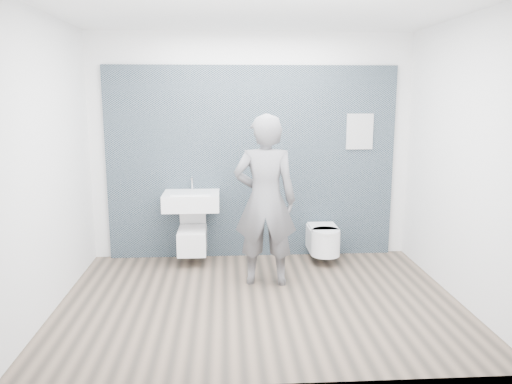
{
  "coord_description": "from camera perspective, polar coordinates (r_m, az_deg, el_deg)",
  "views": [
    {
      "loc": [
        -0.33,
        -4.74,
        2.04
      ],
      "look_at": [
        0.0,
        0.6,
        1.0
      ],
      "focal_mm": 35.0,
      "sensor_mm": 36.0,
      "label": 1
    }
  ],
  "objects": [
    {
      "name": "info_placard",
      "position": [
        6.71,
        11.23,
        -6.93
      ],
      "size": [
        0.33,
        0.03,
        0.44
      ],
      "primitive_type": "cube",
      "color": "white",
      "rests_on": "ground"
    },
    {
      "name": "washbasin",
      "position": [
        6.07,
        -7.38,
        -0.95
      ],
      "size": [
        0.67,
        0.5,
        0.5
      ],
      "color": "white",
      "rests_on": "ground"
    },
    {
      "name": "tile_wall",
      "position": [
        6.54,
        -0.48,
        -7.17
      ],
      "size": [
        3.6,
        0.06,
        2.4
      ],
      "primitive_type": "cube",
      "color": "black",
      "rests_on": "ground"
    },
    {
      "name": "ground",
      "position": [
        5.17,
        0.43,
        -12.24
      ],
      "size": [
        4.0,
        4.0,
        0.0
      ],
      "primitive_type": "plane",
      "color": "brown",
      "rests_on": "ground"
    },
    {
      "name": "visitor",
      "position": [
        5.35,
        1.05,
        -1.0
      ],
      "size": [
        0.72,
        0.52,
        1.86
      ],
      "primitive_type": "imported",
      "rotation": [
        0.0,
        0.0,
        3.03
      ],
      "color": "slate",
      "rests_on": "ground"
    },
    {
      "name": "toilet_rounded",
      "position": [
        6.25,
        7.74,
        -5.43
      ],
      "size": [
        0.35,
        0.6,
        0.32
      ],
      "color": "white",
      "rests_on": "ground"
    },
    {
      "name": "room_shell",
      "position": [
        4.76,
        0.45,
        7.39
      ],
      "size": [
        4.0,
        4.0,
        4.0
      ],
      "color": "silver",
      "rests_on": "ground"
    },
    {
      "name": "toilet_square",
      "position": [
        6.19,
        -7.27,
        -5.3
      ],
      "size": [
        0.34,
        0.5,
        0.65
      ],
      "color": "white",
      "rests_on": "ground"
    }
  ]
}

